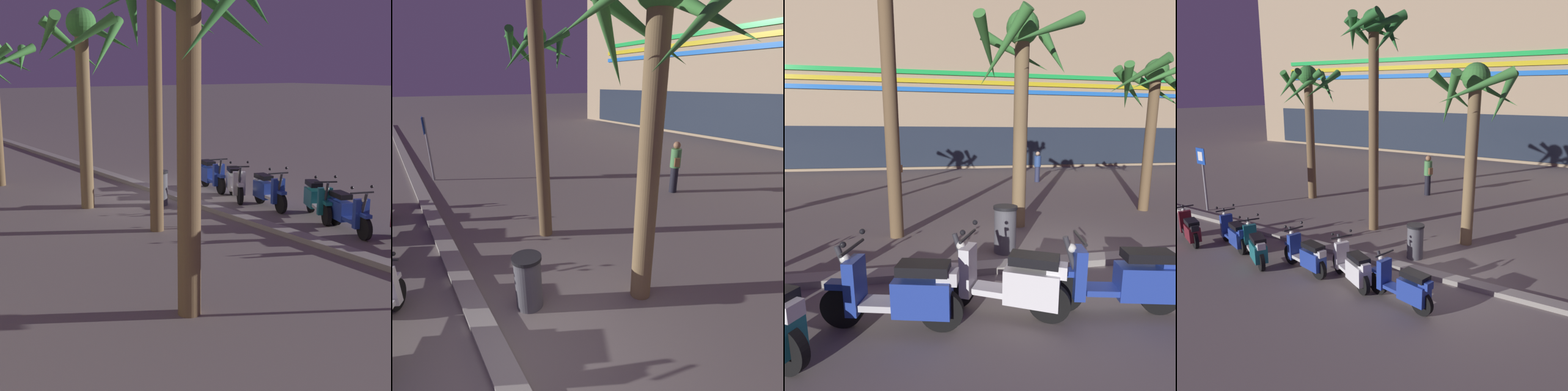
# 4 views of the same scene
# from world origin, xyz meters

# --- Properties ---
(ground_plane) EXTENTS (200.00, 200.00, 0.00)m
(ground_plane) POSITION_xyz_m (0.00, 0.00, 0.00)
(ground_plane) COLOR slate
(curb_strip) EXTENTS (60.00, 0.36, 0.12)m
(curb_strip) POSITION_xyz_m (0.00, -0.14, 0.06)
(curb_strip) COLOR gray
(curb_strip) RESTS_ON ground
(crossing_sign) EXTENTS (0.60, 0.16, 2.40)m
(crossing_sign) POSITION_xyz_m (-9.73, 0.48, 1.50)
(crossing_sign) COLOR #939399
(crossing_sign) RESTS_ON ground
(palm_tree_mid_walkway) EXTENTS (2.56, 2.62, 5.42)m
(palm_tree_mid_walkway) POSITION_xyz_m (-7.56, 4.09, 4.06)
(palm_tree_mid_walkway) COLOR brown
(palm_tree_mid_walkway) RESTS_ON ground
(palm_tree_near_sign) EXTENTS (2.52, 2.54, 5.18)m
(palm_tree_near_sign) POSITION_xyz_m (-0.18, 2.44, 3.84)
(palm_tree_near_sign) COLOR olive
(palm_tree_near_sign) RESTS_ON ground
(pedestrian_window_shopping) EXTENTS (0.44, 0.40, 1.75)m
(pedestrian_window_shopping) POSITION_xyz_m (-3.60, 7.16, 0.94)
(pedestrian_window_shopping) COLOR black
(pedestrian_window_shopping) RESTS_ON ground
(litter_bin) EXTENTS (0.48, 0.48, 0.95)m
(litter_bin) POSITION_xyz_m (-0.99, 0.68, 0.48)
(litter_bin) COLOR #56565B
(litter_bin) RESTS_ON ground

